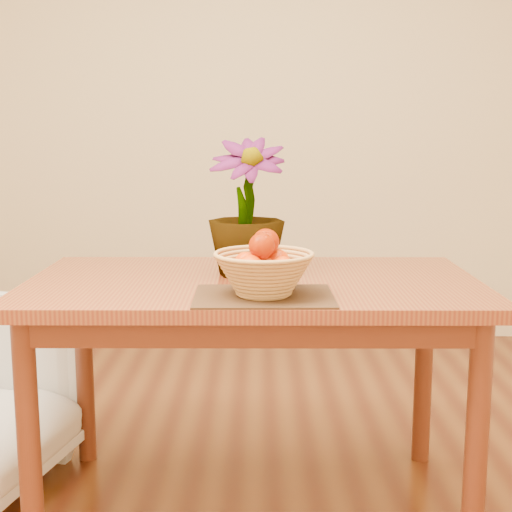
{
  "coord_description": "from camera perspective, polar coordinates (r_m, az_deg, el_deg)",
  "views": [
    {
      "loc": [
        0.02,
        -1.87,
        1.2
      ],
      "look_at": [
        0.01,
        0.09,
        0.86
      ],
      "focal_mm": 50.0,
      "sensor_mm": 36.0,
      "label": 1
    }
  ],
  "objects": [
    {
      "name": "table",
      "position": [
        2.24,
        -0.22,
        -4.05
      ],
      "size": [
        1.4,
        0.8,
        0.75
      ],
      "color": "brown",
      "rests_on": "floor"
    },
    {
      "name": "wall_back",
      "position": [
        4.13,
        -0.04,
        11.9
      ],
      "size": [
        4.0,
        0.02,
        2.7
      ],
      "primitive_type": "cube",
      "color": "beige",
      "rests_on": "floor"
    },
    {
      "name": "potted_plant",
      "position": [
        2.25,
        -0.78,
        3.94
      ],
      "size": [
        0.25,
        0.25,
        0.44
      ],
      "primitive_type": "imported",
      "rotation": [
        0.0,
        0.0,
        -0.02
      ],
      "color": "#184B15",
      "rests_on": "table"
    },
    {
      "name": "orange_pile",
      "position": [
        1.95,
        0.64,
        0.05
      ],
      "size": [
        0.17,
        0.17,
        0.13
      ],
      "rotation": [
        0.0,
        0.0,
        0.32
      ],
      "color": "#E43803",
      "rests_on": "wicker_basket"
    },
    {
      "name": "placemat",
      "position": [
        1.97,
        0.62,
        -3.24
      ],
      "size": [
        0.39,
        0.29,
        0.01
      ],
      "primitive_type": "cube",
      "rotation": [
        0.0,
        0.0,
        0.01
      ],
      "color": "#3C2616",
      "rests_on": "table"
    },
    {
      "name": "wicker_basket",
      "position": [
        1.96,
        0.63,
        -1.56
      ],
      "size": [
        0.28,
        0.28,
        0.11
      ],
      "color": "tan",
      "rests_on": "placemat"
    }
  ]
}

